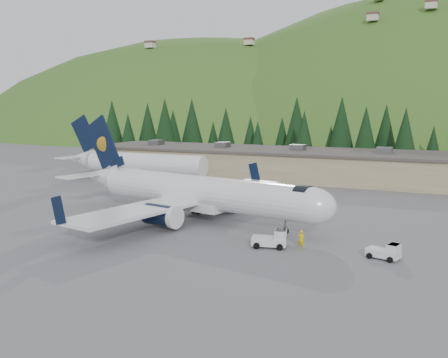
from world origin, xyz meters
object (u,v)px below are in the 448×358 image
second_airliner (132,162)px  ramp_worker (301,239)px  airliner (195,193)px  baggage_tug_b (386,252)px  baggage_tug_a (272,239)px  terminal_building (271,162)px

second_airliner → ramp_worker: 47.63m
airliner → baggage_tug_b: airliner is taller
baggage_tug_b → baggage_tug_a: bearing=-161.4°
terminal_building → ramp_worker: (18.36, -44.25, -1.75)m
airliner → baggage_tug_a: (11.86, -7.16, -2.39)m
second_airliner → baggage_tug_a: (35.76, -28.96, -2.57)m
terminal_building → ramp_worker: size_ratio=40.90×
airliner → baggage_tug_a: airliner is taller
second_airliner → terminal_building: (19.91, 16.00, -0.70)m
airliner → baggage_tug_a: 14.06m
terminal_building → airliner: bearing=-84.0°
second_airliner → terminal_building: second_airliner is taller
baggage_tug_b → ramp_worker: 7.43m
airliner → baggage_tug_b: (21.79, -6.60, -2.50)m
airliner → terminal_building: airliner is taller
baggage_tug_a → terminal_building: bearing=96.2°
second_airliner → ramp_worker: second_airliner is taller
baggage_tug_a → airliner: bearing=135.7°
ramp_worker → second_airliner: bearing=-39.3°
baggage_tug_b → airliner: bearing=178.5°
baggage_tug_a → terminal_building: terminal_building is taller
baggage_tug_b → ramp_worker: ramp_worker is taller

